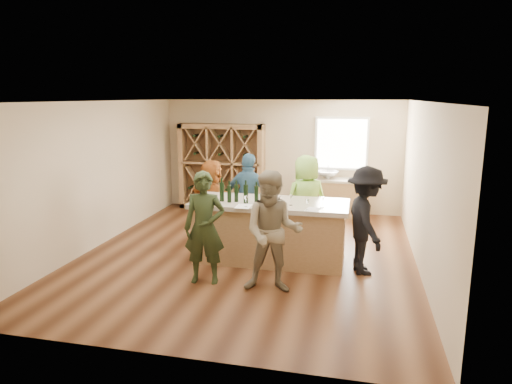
% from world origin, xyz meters
% --- Properties ---
extents(floor, '(6.00, 7.00, 0.10)m').
position_xyz_m(floor, '(0.00, 0.00, -0.05)').
color(floor, '#59331C').
rests_on(floor, ground).
extents(ceiling, '(6.00, 7.00, 0.10)m').
position_xyz_m(ceiling, '(0.00, 0.00, 2.85)').
color(ceiling, white).
rests_on(ceiling, ground).
extents(wall_back, '(6.00, 0.10, 2.80)m').
position_xyz_m(wall_back, '(0.00, 3.55, 1.40)').
color(wall_back, beige).
rests_on(wall_back, ground).
extents(wall_front, '(6.00, 0.10, 2.80)m').
position_xyz_m(wall_front, '(0.00, -3.55, 1.40)').
color(wall_front, beige).
rests_on(wall_front, ground).
extents(wall_left, '(0.10, 7.00, 2.80)m').
position_xyz_m(wall_left, '(-3.05, 0.00, 1.40)').
color(wall_left, beige).
rests_on(wall_left, ground).
extents(wall_right, '(0.10, 7.00, 2.80)m').
position_xyz_m(wall_right, '(3.05, 0.00, 1.40)').
color(wall_right, beige).
rests_on(wall_right, ground).
extents(window_frame, '(1.30, 0.06, 1.30)m').
position_xyz_m(window_frame, '(1.50, 3.47, 1.75)').
color(window_frame, white).
rests_on(window_frame, wall_back).
extents(window_pane, '(1.18, 0.01, 1.18)m').
position_xyz_m(window_pane, '(1.50, 3.44, 1.75)').
color(window_pane, white).
rests_on(window_pane, wall_back).
extents(wine_rack, '(2.20, 0.45, 2.20)m').
position_xyz_m(wine_rack, '(-1.50, 3.27, 1.10)').
color(wine_rack, '#997249').
rests_on(wine_rack, floor).
extents(back_counter_base, '(1.60, 0.58, 0.86)m').
position_xyz_m(back_counter_base, '(1.40, 3.20, 0.43)').
color(back_counter_base, '#997249').
rests_on(back_counter_base, floor).
extents(back_counter_top, '(1.70, 0.62, 0.06)m').
position_xyz_m(back_counter_top, '(1.40, 3.20, 0.89)').
color(back_counter_top, '#B3A692').
rests_on(back_counter_top, back_counter_base).
extents(sink, '(0.54, 0.54, 0.19)m').
position_xyz_m(sink, '(1.20, 3.20, 1.01)').
color(sink, silver).
rests_on(sink, back_counter_top).
extents(faucet, '(0.02, 0.02, 0.30)m').
position_xyz_m(faucet, '(1.20, 3.38, 1.07)').
color(faucet, silver).
rests_on(faucet, back_counter_top).
extents(tasting_counter_base, '(2.60, 1.00, 1.00)m').
position_xyz_m(tasting_counter_base, '(0.45, -0.21, 0.50)').
color(tasting_counter_base, '#997249').
rests_on(tasting_counter_base, floor).
extents(tasting_counter_top, '(2.72, 1.12, 0.08)m').
position_xyz_m(tasting_counter_top, '(0.45, -0.21, 1.04)').
color(tasting_counter_top, '#B3A692').
rests_on(tasting_counter_top, tasting_counter_base).
extents(wine_bottle_a, '(0.09, 0.09, 0.33)m').
position_xyz_m(wine_bottle_a, '(-0.39, -0.37, 1.25)').
color(wine_bottle_a, black).
rests_on(wine_bottle_a, tasting_counter_top).
extents(wine_bottle_b, '(0.09, 0.09, 0.30)m').
position_xyz_m(wine_bottle_b, '(-0.24, -0.41, 1.23)').
color(wine_bottle_b, black).
rests_on(wine_bottle_b, tasting_counter_top).
extents(wine_bottle_c, '(0.10, 0.10, 0.30)m').
position_xyz_m(wine_bottle_c, '(-0.13, -0.35, 1.23)').
color(wine_bottle_c, black).
rests_on(wine_bottle_c, tasting_counter_top).
extents(wine_bottle_d, '(0.10, 0.10, 0.32)m').
position_xyz_m(wine_bottle_d, '(0.06, -0.42, 1.24)').
color(wine_bottle_d, black).
rests_on(wine_bottle_d, tasting_counter_top).
extents(wine_bottle_e, '(0.10, 0.10, 0.30)m').
position_xyz_m(wine_bottle_e, '(0.24, -0.39, 1.23)').
color(wine_bottle_e, black).
rests_on(wine_bottle_e, tasting_counter_top).
extents(wine_glass_a, '(0.09, 0.09, 0.19)m').
position_xyz_m(wine_glass_a, '(0.13, -0.69, 1.17)').
color(wine_glass_a, white).
rests_on(wine_glass_a, tasting_counter_top).
extents(wine_glass_b, '(0.08, 0.08, 0.19)m').
position_xyz_m(wine_glass_b, '(0.67, -0.62, 1.18)').
color(wine_glass_b, white).
rests_on(wine_glass_b, tasting_counter_top).
extents(wine_glass_c, '(0.07, 0.07, 0.17)m').
position_xyz_m(wine_glass_c, '(1.15, -0.69, 1.16)').
color(wine_glass_c, white).
rests_on(wine_glass_c, tasting_counter_top).
extents(wine_glass_d, '(0.07, 0.07, 0.17)m').
position_xyz_m(wine_glass_d, '(0.84, -0.40, 1.16)').
color(wine_glass_d, white).
rests_on(wine_glass_d, tasting_counter_top).
extents(wine_glass_e, '(0.06, 0.06, 0.16)m').
position_xyz_m(wine_glass_e, '(1.38, -0.43, 1.16)').
color(wine_glass_e, white).
rests_on(wine_glass_e, tasting_counter_top).
extents(tasting_menu_a, '(0.25, 0.34, 0.00)m').
position_xyz_m(tasting_menu_a, '(0.08, -0.65, 1.08)').
color(tasting_menu_a, white).
rests_on(tasting_menu_a, tasting_counter_top).
extents(tasting_menu_b, '(0.28, 0.35, 0.00)m').
position_xyz_m(tasting_menu_b, '(0.65, -0.57, 1.08)').
color(tasting_menu_b, white).
rests_on(tasting_menu_b, tasting_counter_top).
extents(tasting_menu_c, '(0.29, 0.35, 0.00)m').
position_xyz_m(tasting_menu_c, '(1.24, -0.61, 1.08)').
color(tasting_menu_c, white).
rests_on(tasting_menu_c, tasting_counter_top).
extents(person_near_left, '(0.70, 0.55, 1.77)m').
position_xyz_m(person_near_left, '(-0.36, -1.39, 0.89)').
color(person_near_left, '#263319').
rests_on(person_near_left, floor).
extents(person_near_right, '(0.94, 0.58, 1.84)m').
position_xyz_m(person_near_right, '(0.74, -1.48, 0.92)').
color(person_near_right, gray).
rests_on(person_near_right, floor).
extents(person_server, '(0.84, 1.26, 1.79)m').
position_xyz_m(person_server, '(2.09, -0.43, 0.89)').
color(person_server, black).
rests_on(person_server, floor).
extents(person_far_mid, '(1.14, 0.73, 1.80)m').
position_xyz_m(person_far_mid, '(-0.15, 0.71, 0.90)').
color(person_far_mid, '#335972').
rests_on(person_far_mid, floor).
extents(person_far_right, '(1.05, 0.96, 1.79)m').
position_xyz_m(person_far_right, '(0.97, 0.77, 0.90)').
color(person_far_right, '#8CC64C').
rests_on(person_far_right, floor).
extents(person_far_left, '(1.58, 1.24, 1.63)m').
position_xyz_m(person_far_left, '(-0.97, 0.85, 0.82)').
color(person_far_left, '#994C19').
rests_on(person_far_left, floor).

